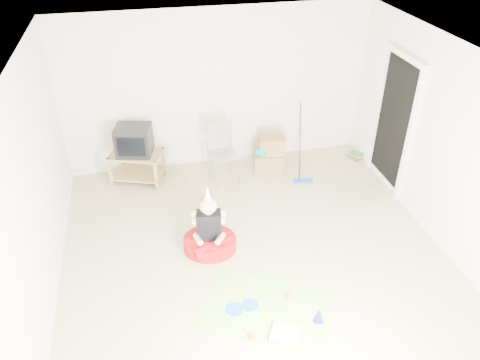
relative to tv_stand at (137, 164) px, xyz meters
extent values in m
plane|color=#C2B48B|center=(1.41, -2.12, -0.30)|extent=(5.00, 5.00, 0.00)
cube|color=black|center=(3.89, -0.92, 0.73)|extent=(0.02, 0.90, 2.05)
cube|color=#9B7A46|center=(0.00, 0.00, 0.19)|extent=(0.93, 0.75, 0.03)
cube|color=#9B7A46|center=(0.00, 0.00, -0.18)|extent=(0.93, 0.75, 0.03)
cube|color=#9B7A46|center=(-0.43, -0.08, -0.04)|extent=(0.06, 0.06, 0.50)
cube|color=#9B7A46|center=(0.27, -0.34, -0.04)|extent=(0.06, 0.06, 0.50)
cube|color=#9B7A46|center=(-0.27, 0.34, -0.04)|extent=(0.06, 0.06, 0.50)
cube|color=#9B7A46|center=(0.43, 0.08, -0.04)|extent=(0.06, 0.06, 0.50)
cube|color=black|center=(0.00, 0.00, 0.44)|extent=(0.62, 0.55, 0.46)
cube|color=#9C9DA2|center=(1.36, -0.31, 0.18)|extent=(0.50, 0.48, 0.03)
cylinder|color=#9C9DA2|center=(1.16, -0.34, 0.19)|extent=(0.02, 0.02, 0.98)
cylinder|color=#9C9DA2|center=(1.56, -0.28, 0.19)|extent=(0.02, 0.02, 0.98)
cube|color=#99724A|center=(2.15, -0.15, -0.14)|extent=(0.54, 0.45, 0.31)
cube|color=#99724A|center=(2.21, -0.13, 0.17)|extent=(0.46, 0.38, 0.30)
ellipsoid|color=#0B7D80|center=(2.00, -0.23, 0.10)|extent=(0.21, 0.15, 0.17)
cube|color=blue|center=(2.61, -0.65, -0.28)|extent=(0.32, 0.16, 0.03)
cylinder|color=black|center=(2.61, -0.65, 0.34)|extent=(0.10, 0.41, 1.22)
cube|color=#277649|center=(3.77, -0.10, -0.28)|extent=(0.27, 0.30, 0.03)
cube|color=#B93427|center=(3.77, -0.10, -0.25)|extent=(0.27, 0.29, 0.03)
cube|color=beige|center=(3.77, -0.10, -0.23)|extent=(0.27, 0.28, 0.03)
cube|color=#277649|center=(3.77, -0.10, -0.20)|extent=(0.26, 0.27, 0.03)
cylinder|color=#B41014|center=(0.85, -1.94, -0.20)|extent=(0.81, 0.81, 0.19)
cube|color=black|center=(0.85, -1.94, 0.11)|extent=(0.34, 0.23, 0.42)
sphere|color=beige|center=(0.85, -1.94, 0.43)|extent=(0.26, 0.26, 0.22)
cone|color=white|center=(0.85, -1.94, 0.62)|extent=(0.12, 0.12, 0.17)
cube|color=#EC3180|center=(1.30, -3.08, -0.29)|extent=(1.77, 1.60, 0.01)
cube|color=silver|center=(1.42, -3.52, -0.25)|extent=(0.39, 0.37, 0.08)
cube|color=green|center=(1.42, -3.52, -0.28)|extent=(0.39, 0.37, 0.01)
cylinder|color=beige|center=(1.30, -3.51, -0.17)|extent=(0.01, 0.01, 0.07)
cylinder|color=beige|center=(1.36, -3.54, -0.17)|extent=(0.01, 0.01, 0.07)
cylinder|color=beige|center=(1.42, -3.58, -0.17)|extent=(0.01, 0.01, 0.07)
cylinder|color=beige|center=(1.49, -3.62, -0.17)|extent=(0.01, 0.01, 0.07)
cylinder|color=beige|center=(1.35, -3.42, -0.17)|extent=(0.01, 0.01, 0.07)
cylinder|color=beige|center=(1.41, -3.46, -0.17)|extent=(0.01, 0.01, 0.07)
cylinder|color=beige|center=(1.47, -3.49, -0.17)|extent=(0.01, 0.01, 0.07)
cylinder|color=beige|center=(1.54, -3.53, -0.17)|extent=(0.01, 0.01, 0.07)
cylinder|color=blue|center=(1.14, -3.01, -0.28)|extent=(0.25, 0.25, 0.01)
cylinder|color=blue|center=(0.95, -3.03, -0.28)|extent=(0.29, 0.29, 0.01)
cylinder|color=orange|center=(1.61, -3.00, -0.25)|extent=(0.09, 0.09, 0.07)
cylinder|color=orange|center=(1.06, -3.47, -0.25)|extent=(0.07, 0.07, 0.08)
cone|color=#192AB4|center=(1.84, -3.39, -0.20)|extent=(0.16, 0.16, 0.18)
camera|label=1|loc=(0.21, -6.65, 3.91)|focal=35.00mm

